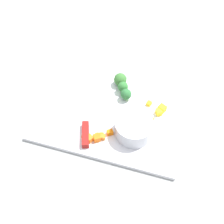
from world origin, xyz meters
name	(u,v)px	position (x,y,z in m)	size (l,w,h in m)	color
ground_plane	(112,117)	(0.00, 0.00, 0.00)	(4.00, 4.00, 0.00)	gray
cutting_board	(112,115)	(0.00, 0.00, 0.01)	(0.42, 0.30, 0.01)	white
prep_bowl	(134,128)	(0.08, -0.05, 0.04)	(0.10, 0.10, 0.05)	#B4B7BD
chef_knife	(86,118)	(-0.07, -0.04, 0.02)	(0.12, 0.30, 0.02)	silver
carrot_dice_0	(102,135)	(-0.01, -0.08, 0.02)	(0.01, 0.01, 0.01)	orange
carrot_dice_1	(97,138)	(-0.01, -0.10, 0.02)	(0.02, 0.02, 0.02)	orange
carrot_dice_2	(97,135)	(-0.02, -0.09, 0.02)	(0.01, 0.01, 0.01)	orange
carrot_dice_3	(110,132)	(0.01, -0.07, 0.02)	(0.02, 0.01, 0.01)	orange
carrot_dice_4	(104,137)	(0.00, -0.09, 0.02)	(0.01, 0.01, 0.01)	orange
carrot_dice_5	(90,138)	(-0.03, -0.10, 0.02)	(0.02, 0.02, 0.02)	orange
carrot_dice_6	(84,136)	(-0.05, -0.10, 0.02)	(0.01, 0.01, 0.01)	orange
pepper_dice_0	(159,112)	(0.13, 0.04, 0.02)	(0.02, 0.02, 0.02)	yellow
pepper_dice_1	(130,113)	(0.05, 0.01, 0.02)	(0.02, 0.02, 0.01)	yellow
pepper_dice_2	(149,103)	(0.10, 0.07, 0.02)	(0.01, 0.01, 0.01)	yellow
pepper_dice_3	(151,119)	(0.11, 0.01, 0.02)	(0.01, 0.01, 0.01)	yellow
pepper_dice_4	(162,109)	(0.14, 0.05, 0.02)	(0.02, 0.02, 0.02)	yellow
broccoli_floret_0	(126,94)	(0.02, 0.07, 0.03)	(0.03, 0.03, 0.04)	#8BC15E
broccoli_floret_1	(123,87)	(0.01, 0.09, 0.03)	(0.03, 0.03, 0.04)	#8EC05D
broccoli_floret_2	(120,80)	(-0.01, 0.12, 0.03)	(0.04, 0.04, 0.04)	#96B661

